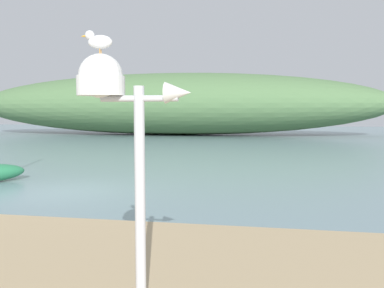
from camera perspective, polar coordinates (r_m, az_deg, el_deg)
name	(u,v)px	position (r m, az deg, el deg)	size (l,w,h in m)	color
ground_plane	(66,192)	(13.33, -17.60, -6.60)	(120.00, 120.00, 0.00)	gray
distant_hill	(172,104)	(44.20, -2.83, 5.75)	(46.70, 11.85, 6.75)	#517547
mast_structure	(113,100)	(4.57, -11.32, 6.21)	(1.30, 0.54, 3.01)	silver
seagull_on_radar	(99,41)	(4.69, -13.27, 14.25)	(0.37, 0.14, 0.26)	orange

